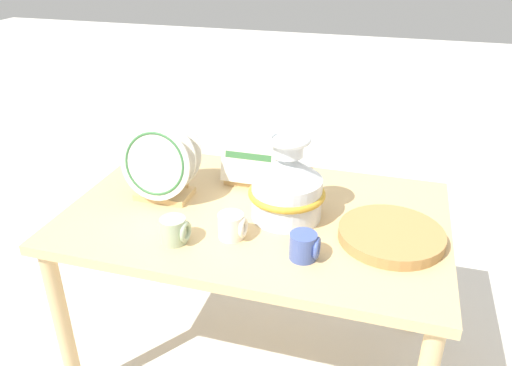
{
  "coord_description": "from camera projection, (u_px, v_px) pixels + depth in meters",
  "views": [
    {
      "loc": [
        0.42,
        -1.42,
        1.56
      ],
      "look_at": [
        0.0,
        0.0,
        0.8
      ],
      "focal_mm": 35.0,
      "sensor_mm": 36.0,
      "label": 1
    }
  ],
  "objects": [
    {
      "name": "dish_rack_square_plates",
      "position": [
        253.0,
        159.0,
        1.88
      ],
      "size": [
        0.21,
        0.16,
        0.23
      ],
      "color": "tan",
      "rests_on": "display_table"
    },
    {
      "name": "display_table",
      "position": [
        256.0,
        231.0,
        1.75
      ],
      "size": [
        1.28,
        0.81,
        0.69
      ],
      "color": "tan",
      "rests_on": "ground_plane"
    },
    {
      "name": "wicker_charger_stack",
      "position": [
        391.0,
        235.0,
        1.55
      ],
      "size": [
        0.33,
        0.33,
        0.04
      ],
      "color": "#AD7F47",
      "rests_on": "display_table"
    },
    {
      "name": "ground_plane",
      "position": [
        256.0,
        358.0,
        2.03
      ],
      "size": [
        14.0,
        14.0,
        0.0
      ],
      "primitive_type": "plane",
      "color": "silver"
    },
    {
      "name": "mug_cream_glaze",
      "position": [
        232.0,
        226.0,
        1.56
      ],
      "size": [
        0.09,
        0.08,
        0.08
      ],
      "color": "silver",
      "rests_on": "display_table"
    },
    {
      "name": "mug_sage_glaze",
      "position": [
        175.0,
        230.0,
        1.53
      ],
      "size": [
        0.09,
        0.08,
        0.08
      ],
      "color": "#9EB28E",
      "rests_on": "display_table"
    },
    {
      "name": "dish_rack_round_plates",
      "position": [
        161.0,
        167.0,
        1.75
      ],
      "size": [
        0.26,
        0.17,
        0.28
      ],
      "color": "tan",
      "rests_on": "display_table"
    },
    {
      "name": "ceramic_vase",
      "position": [
        287.0,
        185.0,
        1.63
      ],
      "size": [
        0.26,
        0.26,
        0.29
      ],
      "color": "silver",
      "rests_on": "display_table"
    },
    {
      "name": "mug_cobalt_glaze",
      "position": [
        305.0,
        246.0,
        1.46
      ],
      "size": [
        0.09,
        0.08,
        0.08
      ],
      "color": "#42569E",
      "rests_on": "display_table"
    }
  ]
}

